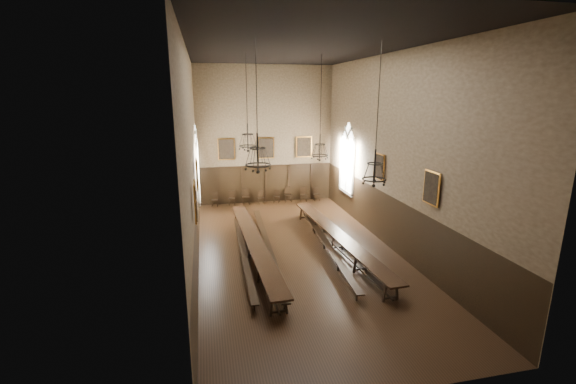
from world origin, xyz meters
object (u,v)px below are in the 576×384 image
object	(u,v)px
chair_5	(288,197)
chandelier_front_right	(374,171)
bench_right_inner	(324,243)
chair_1	(232,201)
chair_3	(261,200)
bench_left_inner	(267,247)
chair_7	(316,197)
table_right	(337,242)
chair_6	(303,197)
chandelier_front_left	(258,157)
chandelier_back_right	(320,149)
table_left	(254,249)
chair_4	(276,199)
chandelier_back_left	(248,140)
chair_0	(215,202)
bench_right_outer	(348,241)
bench_left_outer	(243,254)
chair_2	(246,200)

from	to	relation	value
chair_5	chandelier_front_right	world-z (taller)	chandelier_front_right
bench_right_inner	chandelier_front_right	world-z (taller)	chandelier_front_right
chair_1	chair_3	bearing A→B (deg)	2.66
bench_left_inner	chair_7	world-z (taller)	chair_7
table_right	bench_right_inner	bearing A→B (deg)	152.48
chair_3	chair_5	xyz separation A→B (m)	(1.89, 0.14, 0.04)
table_right	chair_5	distance (m)	8.76
table_right	chair_6	xyz separation A→B (m)	(0.60, 8.61, -0.12)
chandelier_front_left	chair_3	bearing A→B (deg)	81.40
bench_left_inner	chandelier_back_right	xyz separation A→B (m)	(3.06, 2.01, 4.19)
chair_7	chandelier_front_right	size ratio (longest dim) A/B	0.17
table_left	chandelier_back_right	size ratio (longest dim) A/B	2.17
chandelier_front_left	chandelier_front_right	world-z (taller)	same
chair_4	chandelier_back_left	size ratio (longest dim) A/B	0.20
bench_left_inner	chair_0	world-z (taller)	chair_0
chandelier_back_left	chair_3	bearing A→B (deg)	76.64
chair_7	chandelier_front_right	bearing A→B (deg)	-93.67
chair_4	chandelier_back_left	bearing A→B (deg)	-95.57
chair_3	chair_5	size ratio (longest dim) A/B	0.87
chair_0	bench_left_inner	bearing A→B (deg)	-69.39
chair_4	chandelier_back_left	world-z (taller)	chandelier_back_left
bench_left_inner	chair_1	bearing A→B (deg)	96.70
table_right	chandelier_back_left	xyz separation A→B (m)	(-3.83, 2.36, 4.61)
table_right	chandelier_front_right	bearing A→B (deg)	-82.37
chandelier_back_right	chandelier_front_right	bearing A→B (deg)	-83.25
table_left	chair_0	bearing A→B (deg)	99.71
bench_right_outer	chandelier_front_right	distance (m)	5.18
chandelier_back_left	bench_left_outer	bearing A→B (deg)	-103.90
bench_right_outer	chair_4	bearing A→B (deg)	103.35
table_right	chair_6	size ratio (longest dim) A/B	11.08
bench_right_inner	bench_right_outer	size ratio (longest dim) A/B	1.14
chair_1	chandelier_front_right	world-z (taller)	chandelier_front_right
chandelier_front_right	chair_7	bearing A→B (deg)	84.21
chair_0	chair_1	size ratio (longest dim) A/B	0.96
table_right	chandelier_back_left	bearing A→B (deg)	148.35
bench_left_outer	chair_6	bearing A→B (deg)	59.94
table_left	chandelier_back_left	xyz separation A→B (m)	(0.09, 2.35, 4.61)
bench_right_inner	chair_5	distance (m)	8.46
bench_left_inner	chandelier_front_left	world-z (taller)	chandelier_front_left
chair_1	chair_7	bearing A→B (deg)	5.00
chair_1	chair_6	distance (m)	4.88
bench_right_inner	chair_4	bearing A→B (deg)	94.97
chair_4	chair_5	size ratio (longest dim) A/B	0.88
chandelier_front_right	chair_2	bearing A→B (deg)	107.87
bench_right_outer	chair_0	size ratio (longest dim) A/B	10.00
chair_7	chandelier_front_left	xyz separation A→B (m)	(-5.61, -11.45, 4.76)
chair_2	bench_left_inner	bearing A→B (deg)	-87.43
chandelier_back_right	table_left	bearing A→B (deg)	-147.88
bench_left_outer	bench_left_inner	distance (m)	1.22
chair_2	chair_5	size ratio (longest dim) A/B	1.02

